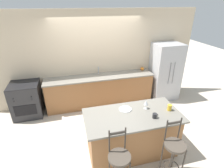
# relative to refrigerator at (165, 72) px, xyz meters

# --- Properties ---
(ground_plane) EXTENTS (18.00, 18.00, 0.00)m
(ground_plane) POSITION_rel_refrigerator_xyz_m (-2.05, -0.27, -0.88)
(ground_plane) COLOR beige
(wall_back) EXTENTS (6.00, 0.07, 2.70)m
(wall_back) POSITION_rel_refrigerator_xyz_m (-2.05, 0.37, 0.47)
(wall_back) COLOR beige
(wall_back) RESTS_ON ground_plane
(back_counter) EXTENTS (3.12, 0.62, 0.91)m
(back_counter) POSITION_rel_refrigerator_xyz_m (-2.05, 0.08, -0.42)
(back_counter) COLOR #936038
(back_counter) RESTS_ON ground_plane
(sink_faucet) EXTENTS (0.02, 0.13, 0.22)m
(sink_faucet) POSITION_rel_refrigerator_xyz_m (-2.05, 0.26, 0.17)
(sink_faucet) COLOR #ADAFB5
(sink_faucet) RESTS_ON back_counter
(kitchen_island) EXTENTS (1.85, 0.92, 0.91)m
(kitchen_island) POSITION_rel_refrigerator_xyz_m (-1.79, -1.94, -0.42)
(kitchen_island) COLOR #936038
(kitchen_island) RESTS_ON ground_plane
(refrigerator) EXTENTS (0.82, 0.72, 1.75)m
(refrigerator) POSITION_rel_refrigerator_xyz_m (0.00, 0.00, 0.00)
(refrigerator) COLOR #ADAFB5
(refrigerator) RESTS_ON ground_plane
(oven_range) EXTENTS (0.73, 0.71, 0.94)m
(oven_range) POSITION_rel_refrigerator_xyz_m (-4.07, 0.01, -0.41)
(oven_range) COLOR #28282B
(oven_range) RESTS_ON ground_plane
(bar_stool_near) EXTENTS (0.36, 0.36, 1.15)m
(bar_stool_near) POSITION_rel_refrigerator_xyz_m (-2.27, -2.64, -0.28)
(bar_stool_near) COLOR #332D28
(bar_stool_near) RESTS_ON ground_plane
(bar_stool_far) EXTENTS (0.36, 0.36, 1.15)m
(bar_stool_far) POSITION_rel_refrigerator_xyz_m (-1.31, -2.64, -0.28)
(bar_stool_far) COLOR #332D28
(bar_stool_far) RESTS_ON ground_plane
(dinner_plate) EXTENTS (0.25, 0.25, 0.02)m
(dinner_plate) POSITION_rel_refrigerator_xyz_m (-1.88, -1.73, 0.04)
(dinner_plate) COLOR white
(dinner_plate) RESTS_ON kitchen_island
(wine_glass) EXTENTS (0.08, 0.08, 0.18)m
(wine_glass) POSITION_rel_refrigerator_xyz_m (-1.47, -1.79, 0.16)
(wine_glass) COLOR white
(wine_glass) RESTS_ON kitchen_island
(coffee_mug) EXTENTS (0.11, 0.08, 0.09)m
(coffee_mug) POSITION_rel_refrigerator_xyz_m (-1.44, -2.13, 0.08)
(coffee_mug) COLOR #232326
(coffee_mug) RESTS_ON kitchen_island
(tumbler_cup) EXTENTS (0.08, 0.08, 0.12)m
(tumbler_cup) POSITION_rel_refrigerator_xyz_m (-1.05, -1.97, 0.10)
(tumbler_cup) COLOR gold
(tumbler_cup) RESTS_ON kitchen_island
(pumpkin_decoration) EXTENTS (0.11, 0.11, 0.11)m
(pumpkin_decoration) POSITION_rel_refrigerator_xyz_m (-0.67, 0.21, 0.08)
(pumpkin_decoration) COLOR orange
(pumpkin_decoration) RESTS_ON back_counter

